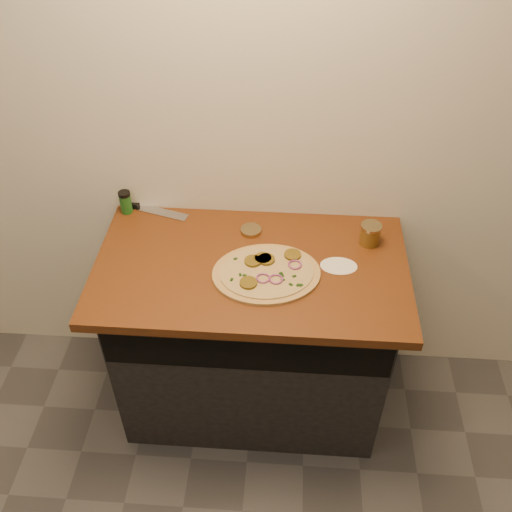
# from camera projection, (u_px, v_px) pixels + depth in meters

# --- Properties ---
(cabinet) EXTENTS (1.10, 0.60, 0.86)m
(cabinet) POSITION_uv_depth(u_px,v_px,m) (252.00, 338.00, 2.51)
(cabinet) COLOR black
(cabinet) RESTS_ON ground
(countertop) EXTENTS (1.20, 0.70, 0.04)m
(countertop) POSITION_uv_depth(u_px,v_px,m) (251.00, 268.00, 2.19)
(countertop) COLOR #643013
(countertop) RESTS_ON cabinet
(pizza) EXTENTS (0.45, 0.45, 0.03)m
(pizza) POSITION_uv_depth(u_px,v_px,m) (267.00, 272.00, 2.13)
(pizza) COLOR tan
(pizza) RESTS_ON countertop
(chefs_knife) EXTENTS (0.36, 0.14, 0.02)m
(chefs_knife) POSITION_uv_depth(u_px,v_px,m) (142.00, 207.00, 2.43)
(chefs_knife) COLOR #B7BAC1
(chefs_knife) RESTS_ON countertop
(mason_jar_lid) EXTENTS (0.09, 0.09, 0.02)m
(mason_jar_lid) POSITION_uv_depth(u_px,v_px,m) (251.00, 231.00, 2.31)
(mason_jar_lid) COLOR #9B885A
(mason_jar_lid) RESTS_ON countertop
(salsa_jar) EXTENTS (0.08, 0.08, 0.09)m
(salsa_jar) POSITION_uv_depth(u_px,v_px,m) (370.00, 234.00, 2.24)
(salsa_jar) COLOR maroon
(salsa_jar) RESTS_ON countertop
(spice_shaker) EXTENTS (0.05, 0.05, 0.10)m
(spice_shaker) POSITION_uv_depth(u_px,v_px,m) (126.00, 202.00, 2.39)
(spice_shaker) COLOR #1D581B
(spice_shaker) RESTS_ON countertop
(flour_spill) EXTENTS (0.14, 0.14, 0.00)m
(flour_spill) POSITION_uv_depth(u_px,v_px,m) (339.00, 266.00, 2.17)
(flour_spill) COLOR silver
(flour_spill) RESTS_ON countertop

